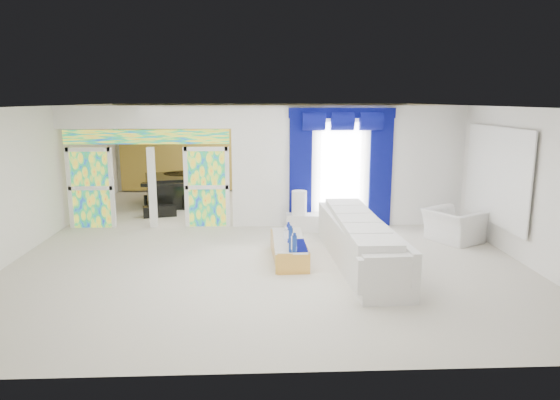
{
  "coord_description": "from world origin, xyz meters",
  "views": [
    {
      "loc": [
        -0.15,
        -11.34,
        3.15
      ],
      "look_at": [
        0.3,
        -1.2,
        1.1
      ],
      "focal_mm": 32.12,
      "sensor_mm": 36.0,
      "label": 1
    }
  ],
  "objects_px": {
    "armchair": "(453,226)",
    "white_sofa": "(359,244)",
    "grand_piano": "(169,190)",
    "coffee_table": "(289,250)",
    "console_table": "(311,223)"
  },
  "relations": [
    {
      "from": "armchair",
      "to": "white_sofa",
      "type": "bearing_deg",
      "value": 92.33
    },
    {
      "from": "white_sofa",
      "to": "grand_piano",
      "type": "distance_m",
      "value": 7.43
    },
    {
      "from": "grand_piano",
      "to": "coffee_table",
      "type": "bearing_deg",
      "value": -73.44
    },
    {
      "from": "white_sofa",
      "to": "grand_piano",
      "type": "xyz_separation_m",
      "value": [
        -4.64,
        5.8,
        0.04
      ]
    },
    {
      "from": "console_table",
      "to": "grand_piano",
      "type": "height_order",
      "value": "grand_piano"
    },
    {
      "from": "white_sofa",
      "to": "console_table",
      "type": "relative_size",
      "value": 3.39
    },
    {
      "from": "coffee_table",
      "to": "grand_piano",
      "type": "bearing_deg",
      "value": 120.9
    },
    {
      "from": "white_sofa",
      "to": "coffee_table",
      "type": "height_order",
      "value": "white_sofa"
    },
    {
      "from": "coffee_table",
      "to": "console_table",
      "type": "bearing_deg",
      "value": 72.51
    },
    {
      "from": "white_sofa",
      "to": "armchair",
      "type": "height_order",
      "value": "white_sofa"
    },
    {
      "from": "coffee_table",
      "to": "armchair",
      "type": "bearing_deg",
      "value": 16.89
    },
    {
      "from": "console_table",
      "to": "grand_piano",
      "type": "relative_size",
      "value": 0.71
    },
    {
      "from": "white_sofa",
      "to": "grand_piano",
      "type": "bearing_deg",
      "value": 126.11
    },
    {
      "from": "armchair",
      "to": "coffee_table",
      "type": "bearing_deg",
      "value": 78.42
    },
    {
      "from": "white_sofa",
      "to": "grand_piano",
      "type": "relative_size",
      "value": 2.4
    }
  ]
}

